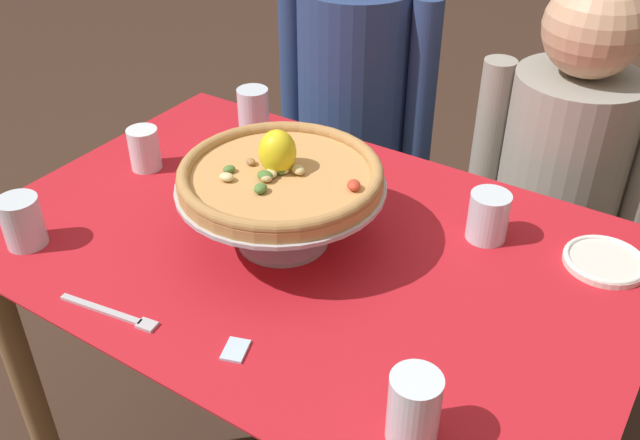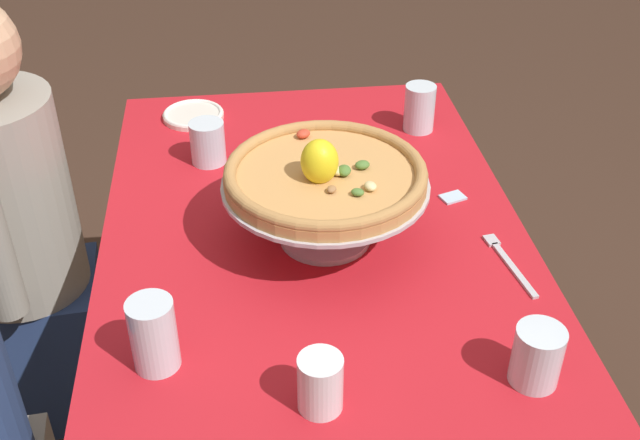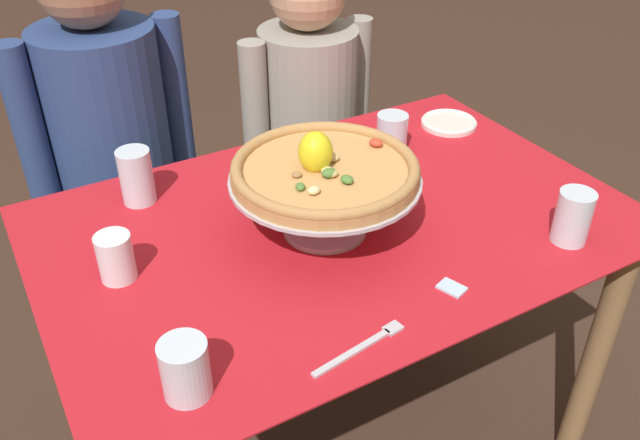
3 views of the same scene
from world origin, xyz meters
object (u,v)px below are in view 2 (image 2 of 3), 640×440
(water_glass_front_right, at_px, (419,111))
(sugar_packet, at_px, (453,197))
(water_glass_back_left, at_px, (154,338))
(water_glass_front_left, at_px, (537,358))
(pizza_stand, at_px, (325,198))
(side_plate, at_px, (193,115))
(diner_right, at_px, (17,244))
(pizza, at_px, (325,174))
(water_glass_back_right, at_px, (208,145))
(water_glass_side_left, at_px, (320,386))
(dinner_fork, at_px, (508,261))

(water_glass_front_right, bearing_deg, sugar_packet, -179.07)
(water_glass_back_left, relative_size, water_glass_front_left, 1.25)
(water_glass_front_left, bearing_deg, sugar_packet, -1.05)
(pizza_stand, relative_size, sugar_packet, 7.81)
(side_plate, height_order, diner_right, diner_right)
(pizza, xyz_separation_m, side_plate, (0.54, 0.26, -0.14))
(water_glass_front_right, bearing_deg, diner_right, 94.22)
(pizza, relative_size, water_glass_back_right, 3.88)
(water_glass_front_left, bearing_deg, water_glass_back_right, 34.28)
(water_glass_front_left, distance_m, side_plate, 1.09)
(water_glass_front_left, bearing_deg, pizza, 34.17)
(pizza_stand, relative_size, water_glass_front_left, 3.88)
(water_glass_side_left, height_order, sugar_packet, water_glass_side_left)
(water_glass_back_left, relative_size, side_plate, 0.84)
(pizza, relative_size, water_glass_front_left, 3.76)
(pizza_stand, height_order, sugar_packet, pizza_stand)
(water_glass_side_left, bearing_deg, pizza, -8.13)
(water_glass_back_left, xyz_separation_m, water_glass_back_right, (0.63, -0.08, -0.01))
(water_glass_back_left, xyz_separation_m, dinner_fork, (0.19, -0.64, -0.05))
(pizza, bearing_deg, diner_right, 63.44)
(water_glass_front_left, height_order, dinner_fork, water_glass_front_left)
(pizza_stand, relative_size, side_plate, 2.60)
(dinner_fork, bearing_deg, pizza_stand, 70.66)
(water_glass_back_left, relative_size, diner_right, 0.11)
(sugar_packet, bearing_deg, water_glass_front_left, 178.95)
(side_plate, bearing_deg, pizza_stand, -154.25)
(pizza, height_order, dinner_fork, pizza)
(water_glass_front_left, relative_size, water_glass_front_right, 0.89)
(pizza_stand, xyz_separation_m, diner_right, (0.35, 0.70, -0.30))
(water_glass_front_left, height_order, sugar_packet, water_glass_front_left)
(dinner_fork, relative_size, diner_right, 0.17)
(sugar_packet, bearing_deg, water_glass_side_left, 146.96)
(water_glass_front_left, xyz_separation_m, diner_right, (0.75, 0.97, -0.25))
(pizza_stand, xyz_separation_m, water_glass_back_right, (0.33, 0.22, -0.05))
(pizza_stand, distance_m, water_glass_front_left, 0.49)
(water_glass_side_left, xyz_separation_m, side_plate, (0.96, 0.20, -0.03))
(water_glass_back_left, xyz_separation_m, sugar_packet, (0.41, -0.59, -0.05))
(water_glass_back_left, height_order, dinner_fork, water_glass_back_left)
(pizza_stand, bearing_deg, water_glass_front_right, -33.74)
(pizza_stand, xyz_separation_m, dinner_fork, (-0.12, -0.33, -0.09))
(water_glass_back_left, bearing_deg, diner_right, 30.88)
(water_glass_front_left, relative_size, water_glass_back_right, 1.03)
(water_glass_side_left, height_order, diner_right, diner_right)
(water_glass_side_left, relative_size, water_glass_front_right, 0.84)
(water_glass_front_left, bearing_deg, water_glass_side_left, 92.32)
(water_glass_front_right, bearing_deg, side_plate, 77.07)
(sugar_packet, bearing_deg, water_glass_back_left, 124.87)
(pizza_stand, xyz_separation_m, water_glass_back_left, (-0.30, 0.31, -0.04))
(water_glass_front_right, xyz_separation_m, dinner_fork, (-0.54, -0.05, -0.05))
(water_glass_front_left, xyz_separation_m, water_glass_side_left, (-0.01, 0.34, -0.00))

